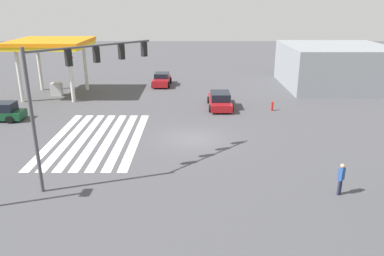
{
  "coord_description": "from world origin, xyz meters",
  "views": [
    {
      "loc": [
        25.08,
        0.08,
        9.52
      ],
      "look_at": [
        0.0,
        0.0,
        0.81
      ],
      "focal_mm": 35.0,
      "sensor_mm": 36.0,
      "label": 1
    }
  ],
  "objects_px": {
    "traffic_signal_mast": "(79,77)",
    "car_2": "(220,100)",
    "fire_hydrant": "(272,106)",
    "car_1": "(162,80)",
    "pedestrian": "(341,177)"
  },
  "relations": [
    {
      "from": "traffic_signal_mast",
      "to": "car_1",
      "type": "bearing_deg",
      "value": 39.28
    },
    {
      "from": "traffic_signal_mast",
      "to": "pedestrian",
      "type": "distance_m",
      "value": 14.38
    },
    {
      "from": "car_2",
      "to": "car_1",
      "type": "bearing_deg",
      "value": 32.74
    },
    {
      "from": "fire_hydrant",
      "to": "traffic_signal_mast",
      "type": "bearing_deg",
      "value": -45.03
    },
    {
      "from": "traffic_signal_mast",
      "to": "fire_hydrant",
      "type": "height_order",
      "value": "traffic_signal_mast"
    },
    {
      "from": "car_2",
      "to": "fire_hydrant",
      "type": "bearing_deg",
      "value": -102.77
    },
    {
      "from": "car_2",
      "to": "fire_hydrant",
      "type": "height_order",
      "value": "car_2"
    },
    {
      "from": "car_1",
      "to": "pedestrian",
      "type": "bearing_deg",
      "value": 25.27
    },
    {
      "from": "fire_hydrant",
      "to": "car_1",
      "type": "bearing_deg",
      "value": -133.66
    },
    {
      "from": "car_1",
      "to": "car_2",
      "type": "relative_size",
      "value": 0.85
    },
    {
      "from": "car_1",
      "to": "pedestrian",
      "type": "relative_size",
      "value": 2.44
    },
    {
      "from": "traffic_signal_mast",
      "to": "car_2",
      "type": "height_order",
      "value": "traffic_signal_mast"
    },
    {
      "from": "pedestrian",
      "to": "traffic_signal_mast",
      "type": "bearing_deg",
      "value": 37.53
    },
    {
      "from": "fire_hydrant",
      "to": "pedestrian",
      "type": "bearing_deg",
      "value": 1.58
    },
    {
      "from": "pedestrian",
      "to": "car_1",
      "type": "bearing_deg",
      "value": -19.65
    }
  ]
}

